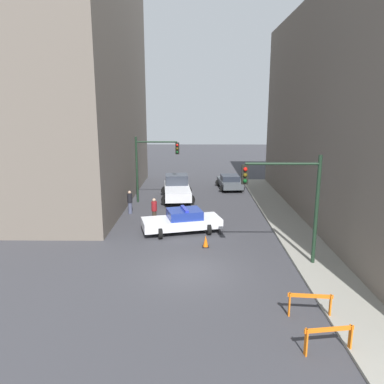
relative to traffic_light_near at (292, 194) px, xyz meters
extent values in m
plane|color=#38383D|center=(-4.73, -0.82, -3.53)|extent=(120.00, 120.00, 0.00)
cube|color=gray|center=(1.47, -0.82, -3.47)|extent=(2.40, 44.00, 0.12)
cube|color=#6B6056|center=(-16.73, 13.18, 5.43)|extent=(14.00, 20.00, 17.91)
cylinder|color=black|center=(1.17, 0.01, -0.81)|extent=(0.18, 0.18, 5.20)
cylinder|color=black|center=(-0.53, 0.01, 1.39)|extent=(3.40, 0.12, 0.12)
cube|color=black|center=(-2.23, 0.01, 0.89)|extent=(0.30, 0.22, 0.90)
sphere|color=red|center=(-2.23, -0.14, 1.16)|extent=(0.18, 0.18, 0.18)
sphere|color=#4C3D0C|center=(-2.23, -0.14, 0.89)|extent=(0.18, 0.18, 0.18)
sphere|color=#0C4219|center=(-2.23, -0.14, 0.62)|extent=(0.18, 0.18, 0.18)
cylinder|color=black|center=(-9.13, 12.10, -0.93)|extent=(0.18, 0.18, 5.20)
cylinder|color=black|center=(-7.53, 12.10, 1.27)|extent=(3.20, 0.12, 0.12)
cube|color=black|center=(-5.93, 12.10, 0.77)|extent=(0.30, 0.22, 0.90)
sphere|color=red|center=(-5.93, 11.96, 1.04)|extent=(0.18, 0.18, 0.18)
sphere|color=#4C3D0C|center=(-5.93, 11.96, 0.77)|extent=(0.18, 0.18, 0.18)
sphere|color=#0C4219|center=(-5.93, 11.96, 0.50)|extent=(0.18, 0.18, 0.18)
cube|color=white|center=(-5.34, 4.75, -2.93)|extent=(5.02, 2.98, 0.55)
cube|color=navy|center=(-5.16, 4.79, -2.39)|extent=(2.32, 2.08, 0.52)
cylinder|color=black|center=(-6.53, 3.55, -3.20)|extent=(0.38, 0.69, 0.66)
cylinder|color=black|center=(-6.97, 5.20, -3.20)|extent=(0.38, 0.69, 0.66)
cylinder|color=black|center=(-3.72, 4.29, -3.20)|extent=(0.38, 0.69, 0.66)
cylinder|color=black|center=(-4.15, 5.94, -3.20)|extent=(0.38, 0.69, 0.66)
cube|color=#2633BF|center=(-5.16, 4.79, -2.07)|extent=(0.55, 1.39, 0.12)
cube|color=silver|center=(-6.01, 12.88, -2.78)|extent=(2.49, 5.56, 0.70)
cube|color=#2D333D|center=(-6.11, 13.96, -2.03)|extent=(1.99, 1.89, 0.80)
cylinder|color=black|center=(-7.08, 14.46, -3.13)|extent=(0.82, 0.33, 0.80)
cylinder|color=black|center=(-5.25, 14.63, -3.13)|extent=(0.82, 0.33, 0.80)
cylinder|color=black|center=(-6.78, 11.13, -3.13)|extent=(0.82, 0.33, 0.80)
cylinder|color=black|center=(-4.94, 11.30, -3.13)|extent=(0.82, 0.33, 0.80)
cube|color=#474C51|center=(-1.35, 17.18, -2.96)|extent=(2.15, 4.44, 0.52)
cube|color=#232833|center=(-1.34, 17.01, -2.46)|extent=(1.73, 1.93, 0.48)
cylinder|color=black|center=(-2.29, 18.44, -3.22)|extent=(0.64, 0.27, 0.62)
cylinder|color=black|center=(-0.64, 18.58, -3.22)|extent=(0.64, 0.27, 0.62)
cylinder|color=black|center=(-2.06, 15.78, -3.22)|extent=(0.64, 0.27, 0.62)
cylinder|color=black|center=(-0.41, 15.92, -3.22)|extent=(0.64, 0.27, 0.62)
cylinder|color=#382D23|center=(-7.20, 6.60, -3.12)|extent=(0.38, 0.38, 0.82)
cylinder|color=maroon|center=(-7.20, 6.60, -2.40)|extent=(0.49, 0.49, 0.62)
sphere|color=tan|center=(-7.20, 6.60, -1.98)|extent=(0.30, 0.30, 0.22)
cylinder|color=#474C66|center=(-9.17, 8.79, -3.12)|extent=(0.29, 0.29, 0.82)
cylinder|color=black|center=(-9.17, 8.79, -2.40)|extent=(0.37, 0.37, 0.62)
sphere|color=tan|center=(-9.17, 8.79, -1.98)|extent=(0.23, 0.23, 0.22)
cube|color=orange|center=(-0.39, -6.69, -2.70)|extent=(1.59, 0.28, 0.14)
cube|color=orange|center=(-1.10, -6.79, -3.08)|extent=(0.07, 0.17, 0.90)
cube|color=orange|center=(0.32, -6.58, -3.08)|extent=(0.07, 0.17, 0.90)
cube|color=orange|center=(-0.35, -4.62, -2.70)|extent=(1.60, 0.19, 0.14)
cube|color=orange|center=(-1.07, -4.55, -3.08)|extent=(0.06, 0.16, 0.90)
cube|color=orange|center=(0.36, -4.68, -3.08)|extent=(0.06, 0.16, 0.90)
cube|color=black|center=(-3.94, 2.27, -3.51)|extent=(0.36, 0.36, 0.04)
cone|color=#F2600C|center=(-3.94, 2.27, -3.18)|extent=(0.28, 0.28, 0.62)
camera|label=1|loc=(-4.47, -16.90, 3.92)|focal=35.00mm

